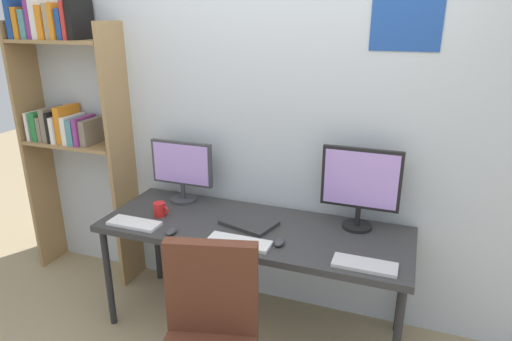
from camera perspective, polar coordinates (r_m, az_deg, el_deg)
wall_back at (r=2.92m, az=2.54°, el=6.17°), size 4.30×0.11×2.60m
desk at (r=2.76m, az=-0.36°, el=-8.28°), size 1.90×0.68×0.74m
bookshelf at (r=3.54m, az=-23.30°, el=7.73°), size 0.83×0.28×2.10m
monitor_left at (r=3.06m, az=-9.54°, el=0.30°), size 0.45×0.18×0.43m
monitor_right at (r=2.69m, az=13.33°, el=-1.70°), size 0.47×0.18×0.50m
keyboard_left at (r=2.86m, az=-15.43°, el=-6.58°), size 0.33×0.13×0.02m
keyboard_center at (r=2.54m, az=-2.21°, el=-9.23°), size 0.37×0.13×0.02m
keyboard_right at (r=2.40m, az=13.85°, el=-11.75°), size 0.33×0.13×0.02m
mouse_left_side at (r=2.53m, az=3.04°, el=-9.21°), size 0.06×0.10×0.03m
mouse_right_side at (r=2.69m, az=-10.87°, el=-7.71°), size 0.06×0.10×0.03m
laptop_closed at (r=2.76m, az=-0.92°, el=-6.76°), size 0.37×0.30×0.02m
coffee_mug at (r=2.93m, az=-12.30°, el=-4.92°), size 0.11×0.08×0.09m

